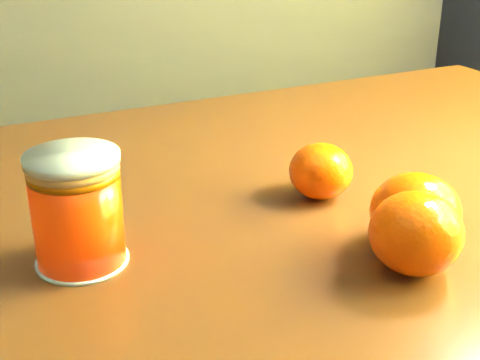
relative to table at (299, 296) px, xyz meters
name	(u,v)px	position (x,y,z in m)	size (l,w,h in m)	color
table	(299,296)	(0.00, 0.00, 0.00)	(1.12, 0.82, 0.80)	brown
juice_glass	(77,211)	(-0.22, -0.03, 0.15)	(0.07, 0.07, 0.09)	#FF3505
orange_front	(415,212)	(0.05, -0.11, 0.14)	(0.08, 0.08, 0.07)	#FF5205
orange_back	(321,171)	(0.03, 0.02, 0.13)	(0.06, 0.06, 0.06)	#FF5205
orange_extra	(416,233)	(0.03, -0.14, 0.14)	(0.07, 0.07, 0.07)	#FF5205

